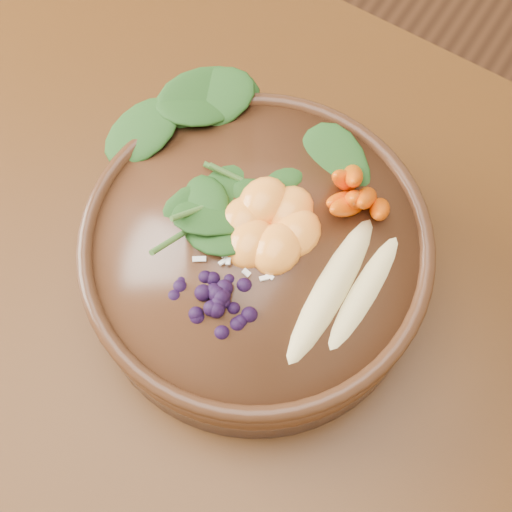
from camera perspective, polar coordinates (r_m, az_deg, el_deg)
ground at (r=1.44m, az=-12.01°, el=-10.61°), size 4.00×4.00×0.00m
stoneware_bowl at (r=0.64m, az=-0.00°, el=-0.36°), size 0.30×0.30×0.08m
kale_heap at (r=0.62m, az=-0.49°, el=8.64°), size 0.20×0.18×0.05m
carrot_cluster at (r=0.59m, az=8.83°, el=6.24°), size 0.06×0.06×0.08m
banana_halves at (r=0.57m, az=7.51°, el=-2.24°), size 0.06×0.17×0.03m
mandarin_cluster at (r=0.59m, az=1.16°, el=3.11°), size 0.09×0.10×0.03m
blueberry_pile at (r=0.56m, az=-3.22°, el=-2.99°), size 0.14×0.11×0.04m
coconut_flakes at (r=0.59m, az=-0.93°, el=-0.32°), size 0.10×0.07×0.01m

